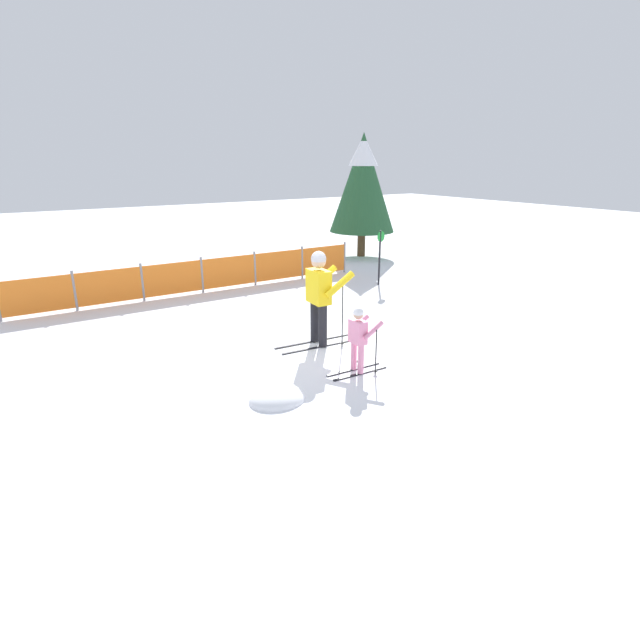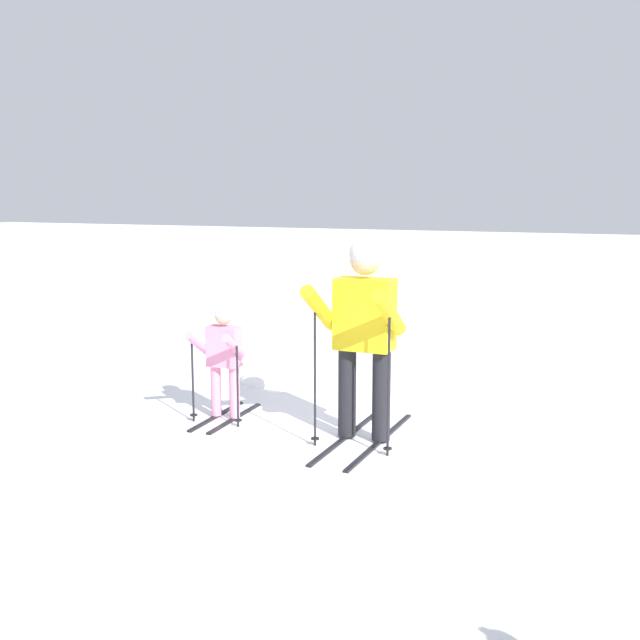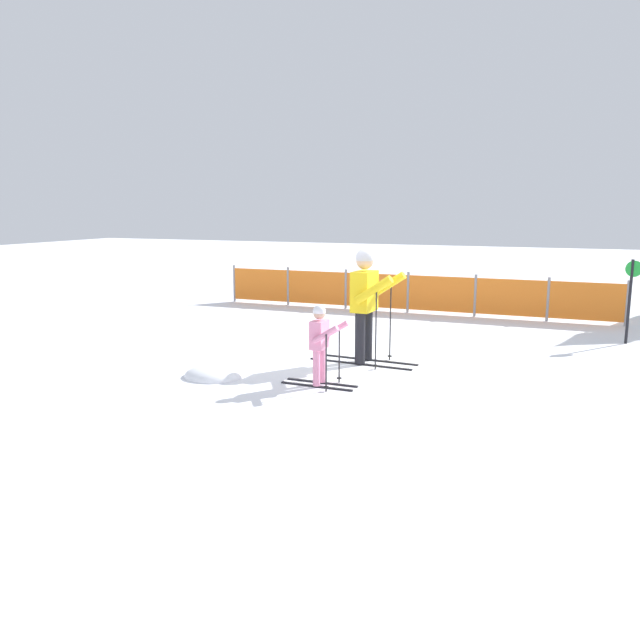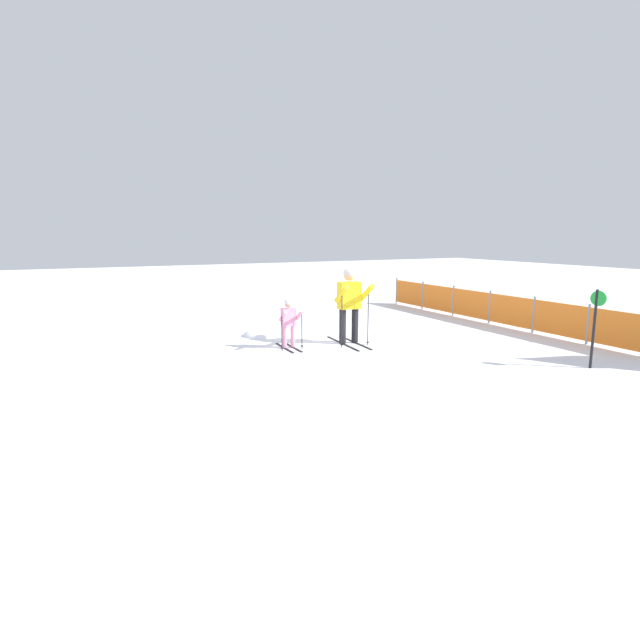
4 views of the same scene
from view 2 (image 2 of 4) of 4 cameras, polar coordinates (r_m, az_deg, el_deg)
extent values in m
plane|color=white|center=(7.19, 3.36, -7.95)|extent=(60.00, 60.00, 0.00)
cube|color=black|center=(6.94, 4.33, -8.55)|extent=(1.64, 0.14, 0.02)
cube|color=black|center=(7.04, 1.92, -8.26)|extent=(1.64, 0.14, 0.02)
cylinder|color=black|center=(6.82, 4.38, -5.38)|extent=(0.15, 0.15, 0.77)
cylinder|color=black|center=(6.92, 1.94, -5.13)|extent=(0.15, 0.15, 0.77)
cube|color=yellow|center=(6.73, 3.20, 0.42)|extent=(0.30, 0.50, 0.60)
cylinder|color=yellow|center=(6.38, 4.95, 0.52)|extent=(0.59, 0.16, 0.44)
cylinder|color=yellow|center=(6.59, -0.03, 0.85)|extent=(0.59, 0.16, 0.44)
sphere|color=#D8AD8C|center=(6.67, 3.24, 4.29)|extent=(0.26, 0.26, 0.26)
sphere|color=silver|center=(6.66, 3.25, 4.68)|extent=(0.27, 0.27, 0.27)
cylinder|color=black|center=(6.44, 4.90, -4.51)|extent=(0.02, 0.02, 1.21)
cylinder|color=black|center=(6.59, 4.83, -9.09)|extent=(0.07, 0.07, 0.01)
cylinder|color=black|center=(6.66, -0.36, -3.99)|extent=(0.02, 0.02, 1.21)
cylinder|color=black|center=(6.81, -0.35, -8.43)|extent=(0.07, 0.07, 0.01)
cube|color=black|center=(7.59, -6.08, -6.96)|extent=(1.02, 0.07, 0.02)
cube|color=black|center=(7.68, -7.36, -6.79)|extent=(1.02, 0.07, 0.02)
cylinder|color=pink|center=(7.52, -6.11, -5.13)|extent=(0.10, 0.10, 0.48)
cylinder|color=pink|center=(7.61, -7.41, -4.98)|extent=(0.10, 0.10, 0.48)
cube|color=pink|center=(7.47, -6.83, -1.87)|extent=(0.18, 0.30, 0.37)
cylinder|color=pink|center=(7.23, -6.13, -1.86)|extent=(0.37, 0.08, 0.27)
cylinder|color=pink|center=(7.41, -8.71, -1.64)|extent=(0.37, 0.08, 0.27)
sphere|color=#D8AD8C|center=(7.41, -6.87, 0.28)|extent=(0.16, 0.16, 0.16)
sphere|color=white|center=(7.41, -6.88, 0.49)|extent=(0.17, 0.17, 0.17)
cylinder|color=black|center=(7.27, -5.88, -4.73)|extent=(0.02, 0.02, 0.75)
cylinder|color=black|center=(7.35, -5.84, -7.10)|extent=(0.07, 0.07, 0.01)
cylinder|color=black|center=(7.48, -9.03, -4.37)|extent=(0.02, 0.02, 0.75)
cylinder|color=black|center=(7.56, -8.97, -6.69)|extent=(0.07, 0.07, 0.01)
ellipsoid|color=white|center=(9.04, -3.34, -4.25)|extent=(0.84, 0.71, 0.34)
camera|label=1|loc=(14.37, -20.47, 13.50)|focal=28.00mm
camera|label=3|loc=(11.32, -52.33, 6.77)|focal=35.00mm
camera|label=4|loc=(8.09, -94.15, 1.25)|focal=28.00mm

